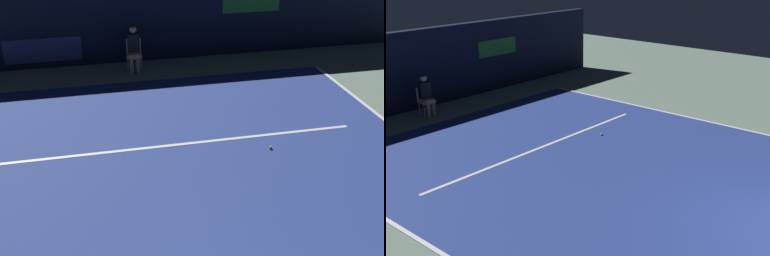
# 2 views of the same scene
# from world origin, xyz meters

# --- Properties ---
(ground_plane) EXTENTS (31.78, 31.78, 0.00)m
(ground_plane) POSITION_xyz_m (0.00, 4.99, 0.00)
(ground_plane) COLOR slate
(court_surface) EXTENTS (9.79, 11.97, 0.01)m
(court_surface) POSITION_xyz_m (0.00, 4.99, 0.01)
(court_surface) COLOR navy
(court_surface) RESTS_ON ground
(line_sideline_left) EXTENTS (0.10, 11.97, 0.01)m
(line_sideline_left) POSITION_xyz_m (4.84, 4.99, 0.01)
(line_sideline_left) COLOR white
(line_sideline_left) RESTS_ON court_surface
(line_sideline_right) EXTENTS (0.10, 11.97, 0.01)m
(line_sideline_right) POSITION_xyz_m (-4.84, 4.99, 0.01)
(line_sideline_right) COLOR white
(line_sideline_right) RESTS_ON court_surface
(line_service) EXTENTS (7.63, 0.10, 0.01)m
(line_service) POSITION_xyz_m (0.00, 7.08, 0.01)
(line_service) COLOR white
(line_service) RESTS_ON court_surface
(back_wall) EXTENTS (16.69, 0.33, 2.60)m
(back_wall) POSITION_xyz_m (-0.00, 12.82, 1.30)
(back_wall) COLOR #141933
(back_wall) RESTS_ON ground
(line_judge_on_chair) EXTENTS (0.47, 0.56, 1.32)m
(line_judge_on_chair) POSITION_xyz_m (-0.39, 11.85, 0.69)
(line_judge_on_chair) COLOR white
(line_judge_on_chair) RESTS_ON ground
(tennis_ball) EXTENTS (0.07, 0.07, 0.07)m
(tennis_ball) POSITION_xyz_m (1.74, 6.45, 0.05)
(tennis_ball) COLOR #CCE033
(tennis_ball) RESTS_ON court_surface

